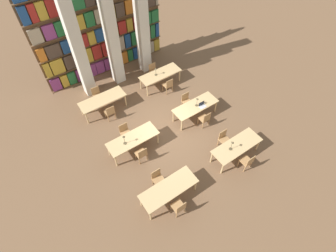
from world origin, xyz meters
The scene contains 28 objects.
ground_plane centered at (0.00, 0.00, 0.00)m, with size 40.00×40.00×0.00m, color brown.
bookshelf_bank centered at (0.01, 5.49, 2.70)m, with size 6.71×0.35×5.50m.
pillar_left centered at (-1.67, 4.36, 3.00)m, with size 0.52×0.52×6.00m.
pillar_center centered at (0.00, 4.36, 3.00)m, with size 0.52×0.52×6.00m.
pillar_right centered at (1.67, 4.36, 3.00)m, with size 0.52×0.52×6.00m.
reading_table_0 centered at (-1.66, -2.71, 0.66)m, with size 2.18×0.81×0.74m.
chair_0 centered at (-1.69, -3.39, 0.47)m, with size 0.42×0.40×0.86m.
chair_1 centered at (-1.69, -2.02, 0.47)m, with size 0.42×0.40×0.86m.
reading_table_1 centered at (1.69, -2.74, 0.66)m, with size 2.18×0.81×0.74m.
chair_2 centered at (1.66, -3.43, 0.47)m, with size 0.42×0.40×0.86m.
chair_3 centered at (1.66, -2.06, 0.47)m, with size 0.42×0.40×0.86m.
desk_lamp_0 centered at (1.34, -2.72, 1.08)m, with size 0.14×0.14×0.50m.
reading_table_2 centered at (-1.61, -0.03, 0.66)m, with size 2.18×0.81×0.74m.
chair_4 centered at (-1.62, -0.72, 0.47)m, with size 0.42×0.40×0.86m.
chair_5 centered at (-1.62, 0.65, 0.47)m, with size 0.42×0.40×0.86m.
desk_lamp_1 centered at (-1.99, -0.07, 1.08)m, with size 0.14×0.14×0.50m.
reading_table_3 centered at (1.69, -0.05, 0.66)m, with size 2.18×0.81×0.74m.
chair_6 centered at (1.71, -0.73, 0.47)m, with size 0.42×0.40×0.86m.
chair_7 centered at (1.71, 0.64, 0.47)m, with size 0.42×0.40×0.86m.
desk_lamp_2 centered at (1.73, -0.07, 1.06)m, with size 0.14×0.14×0.48m.
laptop centered at (1.92, -0.25, 0.78)m, with size 0.32×0.22×0.21m.
reading_table_4 centered at (-1.64, 2.77, 0.66)m, with size 2.18×0.81×0.74m.
chair_8 centered at (-1.64, 2.08, 0.47)m, with size 0.42×0.40×0.86m.
chair_9 centered at (-1.64, 3.46, 0.47)m, with size 0.42×0.40×0.86m.
reading_table_5 centered at (1.61, 2.75, 0.66)m, with size 2.18×0.81×0.74m.
chair_10 centered at (1.63, 2.06, 0.47)m, with size 0.42×0.40×0.86m.
chair_11 centered at (1.63, 3.44, 0.47)m, with size 0.42×0.40×0.86m.
desk_lamp_3 centered at (1.37, 2.78, 1.04)m, with size 0.14×0.14×0.44m.
Camera 1 is at (-4.06, -6.13, 9.44)m, focal length 28.00 mm.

